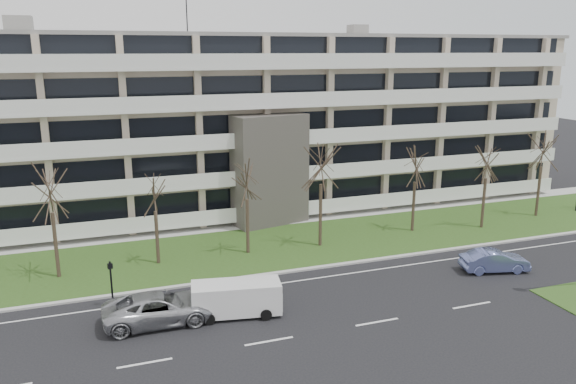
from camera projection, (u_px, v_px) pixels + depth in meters
name	position (u px, v px, depth m)	size (l,w,h in m)	color
ground	(377.00, 322.00, 29.67)	(160.00, 160.00, 0.00)	black
grass_verge	(293.00, 244.00, 41.53)	(90.00, 10.00, 0.06)	#2B4517
curb	(319.00, 267.00, 36.96)	(90.00, 0.35, 0.12)	#B2B2AD
sidewalk	(270.00, 223.00, 46.55)	(90.00, 2.00, 0.08)	#B2B2AD
lane_edge_line	(328.00, 277.00, 35.60)	(90.00, 0.12, 0.01)	white
apartment_building	(247.00, 122.00, 50.91)	(60.50, 15.10, 18.75)	beige
silver_pickup	(160.00, 308.00, 29.45)	(2.69, 5.84, 1.62)	#ACAEB4
blue_sedan	(495.00, 261.00, 36.32)	(1.51, 4.32, 1.42)	#6874B5
white_van	(237.00, 296.00, 30.23)	(5.01, 2.58, 1.85)	white
pedestrian_signal	(111.00, 278.00, 30.95)	(0.30, 0.26, 2.74)	black
tree_1	(49.00, 187.00, 34.03)	(3.80, 3.80, 7.61)	#382B21
tree_2	(154.00, 190.00, 36.53)	(3.27, 3.27, 6.54)	#382B21
tree_3	(247.00, 177.00, 38.36)	(3.54, 3.54, 7.07)	#382B21
tree_4	(321.00, 159.00, 39.57)	(4.16, 4.16, 8.32)	#382B21
tree_5	(416.00, 162.00, 43.16)	(3.57, 3.57, 7.15)	#382B21
tree_6	(487.00, 159.00, 43.93)	(3.67, 3.67, 7.33)	#382B21
tree_7	(543.00, 147.00, 47.01)	(3.90, 3.90, 7.81)	#382B21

